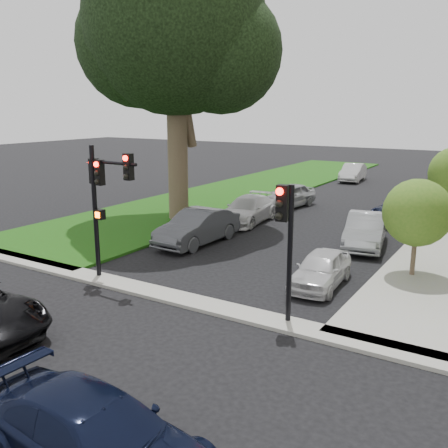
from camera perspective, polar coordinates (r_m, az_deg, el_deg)
The scene contains 16 objects.
ground at distance 15.51m, azimuth -9.93°, elevation -10.84°, with size 140.00×140.00×0.00m, color black.
grass_strip at distance 39.65m, azimuth 3.37°, elevation 4.15°, with size 8.00×44.00×0.12m, color #1F490F.
sidewalk_cross at distance 16.90m, azimuth -5.41°, elevation -8.40°, with size 60.00×1.00×0.12m, color #A6A58F.
eucalyptus at distance 28.33m, azimuth -5.75°, elevation 21.90°, with size 10.94×9.93×15.50m.
small_tree_a at distance 19.61m, azimuth 21.22°, elevation 1.20°, with size 2.50×2.50×3.75m.
traffic_signal_main at distance 18.38m, azimuth -13.74°, elevation 3.92°, with size 2.42×0.62×4.96m.
traffic_signal_secondary at distance 14.32m, azimuth 7.09°, elevation -0.47°, with size 0.55×0.44×4.17m.
car_cross_far at distance 9.56m, azimuth -14.48°, elevation -22.63°, with size 2.04×5.01×1.45m, color black.
car_parked_0 at distance 18.20m, azimuth 11.01°, elevation -5.06°, with size 1.51×3.76×1.28m, color silver.
car_parked_1 at distance 23.75m, azimuth 15.87°, elevation -0.71°, with size 1.63×4.66×1.54m, color #999BA0.
car_parked_2 at distance 29.54m, azimuth 19.59°, elevation 1.57°, with size 2.34×5.08×1.41m, color black.
car_parked_4 at distance 41.51m, azimuth 23.77°, elevation 4.43°, with size 2.11×5.19×1.50m, color #999BA0.
car_parked_5 at distance 23.35m, azimuth -3.04°, elevation -0.35°, with size 1.71×4.89×1.61m, color #3F4247.
car_parked_6 at distance 27.74m, azimuth 2.72°, elevation 1.65°, with size 2.03×5.00×1.45m, color silver.
car_parked_7 at distance 32.23m, azimuth 7.42°, elevation 3.24°, with size 1.80×4.48×1.53m, color #999BA0.
car_parked_9 at distance 45.02m, azimuth 14.51°, elevation 5.72°, with size 1.59×4.55×1.50m, color silver.
Camera 1 is at (9.56, -10.48, 6.26)m, focal length 40.00 mm.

